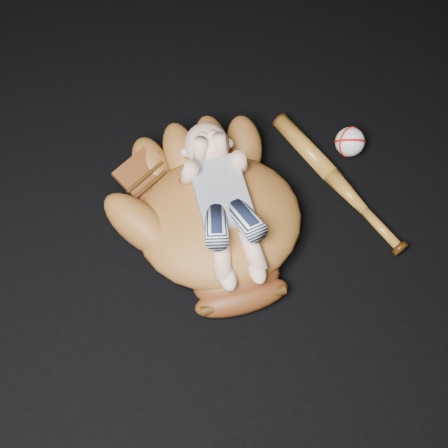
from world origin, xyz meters
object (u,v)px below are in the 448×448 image
(newborn_baby, at_px, (225,203))
(baseball, at_px, (350,142))
(baseball_glove, at_px, (219,215))
(baseball_bat, at_px, (338,182))

(newborn_baby, xyz_separation_m, baseball, (0.39, 0.11, -0.10))
(baseball_glove, xyz_separation_m, baseball, (0.40, 0.10, -0.05))
(baseball_bat, height_order, baseball, baseball)
(baseball_glove, distance_m, newborn_baby, 0.06)
(baseball_glove, height_order, baseball, baseball_glove)
(baseball_glove, xyz_separation_m, baseball_bat, (0.32, 0.01, -0.06))
(baseball_glove, distance_m, baseball_bat, 0.32)
(baseball_bat, distance_m, baseball, 0.12)
(baseball_glove, height_order, newborn_baby, newborn_baby)
(baseball_bat, relative_size, baseball, 6.24)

